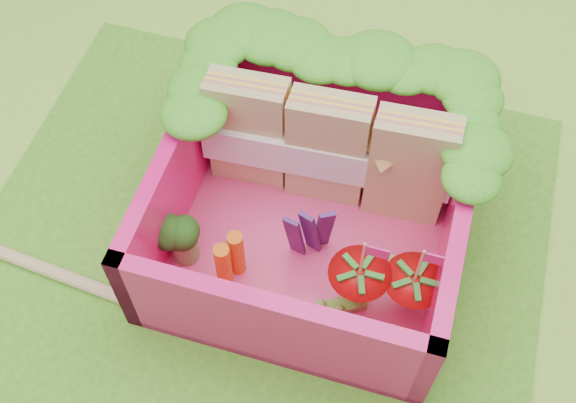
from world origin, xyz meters
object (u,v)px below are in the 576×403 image
at_px(bento_box, 312,204).
at_px(strawberry_left, 357,287).
at_px(sandwich_stack, 329,149).
at_px(broccoli, 182,235).
at_px(strawberry_right, 410,293).
at_px(chopsticks, 23,261).

relative_size(bento_box, strawberry_left, 2.58).
xyz_separation_m(sandwich_stack, broccoli, (-0.51, -0.53, -0.13)).
distance_m(bento_box, strawberry_left, 0.41).
bearing_deg(strawberry_right, sandwich_stack, 134.22).
distance_m(strawberry_right, chopsticks, 1.75).
bearing_deg(broccoli, bento_box, 29.07).
bearing_deg(chopsticks, sandwich_stack, 31.71).
bearing_deg(strawberry_right, broccoli, -178.49).
height_order(broccoli, chopsticks, broccoli).
bearing_deg(chopsticks, strawberry_right, 8.33).
bearing_deg(bento_box, strawberry_left, -46.10).
bearing_deg(strawberry_left, strawberry_right, 8.54).
distance_m(strawberry_left, chopsticks, 1.53).
xyz_separation_m(bento_box, broccoli, (-0.51, -0.28, -0.04)).
distance_m(bento_box, strawberry_right, 0.57).
relative_size(strawberry_left, chopsticks, 0.22).
height_order(broccoli, strawberry_right, strawberry_right).
bearing_deg(broccoli, strawberry_left, -0.48).
bearing_deg(bento_box, strawberry_right, -27.17).
bearing_deg(strawberry_right, bento_box, 152.83).
xyz_separation_m(bento_box, sandwich_stack, (0.01, 0.25, 0.08)).
relative_size(bento_box, broccoli, 3.94).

